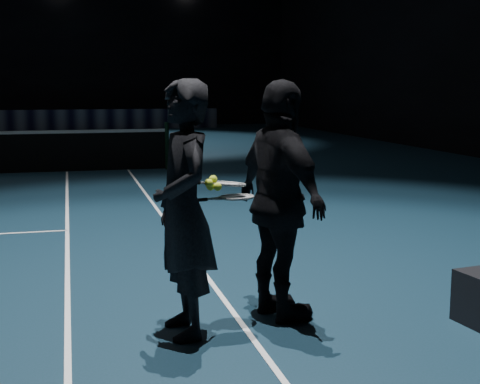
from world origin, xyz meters
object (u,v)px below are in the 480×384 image
at_px(player_b, 281,201).
at_px(tennis_balls, 214,184).
at_px(player_a, 184,210).
at_px(racket_lower, 237,197).
at_px(racket_upper, 229,184).

distance_m(player_b, tennis_balls, 0.62).
xyz_separation_m(player_a, tennis_balls, (0.25, 0.06, 0.18)).
relative_size(player_a, racket_lower, 2.91).
bearing_deg(racket_upper, tennis_balls, -170.43).
distance_m(racket_lower, racket_upper, 0.12).
bearing_deg(player_b, player_a, 86.92).
bearing_deg(racket_upper, player_a, -178.29).
relative_size(player_a, racket_upper, 2.91).
bearing_deg(tennis_balls, racket_upper, 24.91).
xyz_separation_m(player_a, racket_upper, (0.38, 0.12, 0.17)).
xyz_separation_m(racket_lower, tennis_balls, (-0.19, -0.03, 0.11)).
xyz_separation_m(player_a, racket_lower, (0.44, 0.09, 0.06)).
height_order(racket_upper, tennis_balls, tennis_balls).
xyz_separation_m(player_b, tennis_balls, (-0.58, -0.11, 0.18)).
height_order(player_b, racket_lower, player_b).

